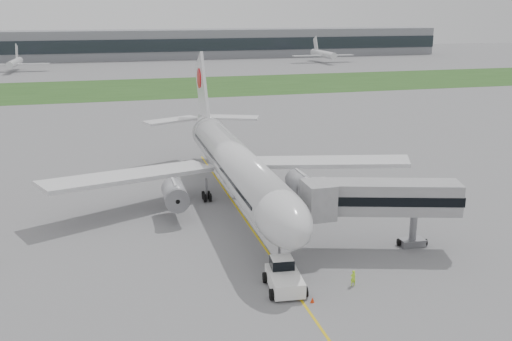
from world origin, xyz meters
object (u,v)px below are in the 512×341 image
object	(u,v)px
jet_bridge	(376,198)
pushback_tug	(284,276)
ground_crew_near	(353,278)
airliner	(234,161)

from	to	relation	value
jet_bridge	pushback_tug	bearing A→B (deg)	-136.45
jet_bridge	ground_crew_near	size ratio (longest dim) A/B	10.79
airliner	pushback_tug	xyz separation A→B (m)	(-0.76, -23.77, -4.50)
pushback_tug	ground_crew_near	world-z (taller)	pushback_tug
pushback_tug	ground_crew_near	size ratio (longest dim) A/B	3.42
ground_crew_near	airliner	bearing A→B (deg)	-85.78
airliner	jet_bridge	bearing A→B (deg)	-57.93
airliner	jet_bridge	distance (m)	20.89
pushback_tug	jet_bridge	bearing A→B (deg)	32.48
airliner	jet_bridge	xyz separation A→B (m)	(11.09, -17.71, -0.13)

